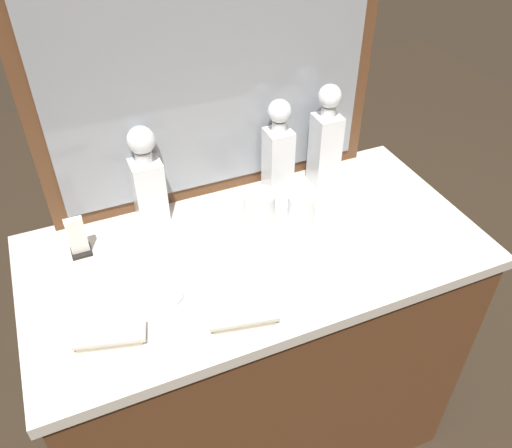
{
  "coord_description": "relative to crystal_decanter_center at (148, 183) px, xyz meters",
  "views": [
    {
      "loc": [
        -0.4,
        -0.94,
        1.83
      ],
      "look_at": [
        0.0,
        0.0,
        0.99
      ],
      "focal_mm": 36.89,
      "sensor_mm": 36.0,
      "label": 1
    }
  ],
  "objects": [
    {
      "name": "napkin_holder",
      "position": [
        -0.21,
        -0.08,
        -0.07
      ],
      "size": [
        0.05,
        0.05,
        0.11
      ],
      "color": "black",
      "rests_on": "dresser"
    },
    {
      "name": "dresser_mirror",
      "position": [
        0.21,
        0.05,
        0.25
      ],
      "size": [
        0.95,
        0.03,
        0.72
      ],
      "color": "brown",
      "rests_on": "dresser"
    },
    {
      "name": "crystal_decanter_left",
      "position": [
        0.52,
        -0.03,
        0.01
      ],
      "size": [
        0.07,
        0.07,
        0.31
      ],
      "color": "white",
      "rests_on": "dresser"
    },
    {
      "name": "crystal_tumbler_rear",
      "position": [
        0.26,
        -0.15,
        -0.07
      ],
      "size": [
        0.09,
        0.09,
        0.1
      ],
      "color": "white",
      "rests_on": "dresser"
    },
    {
      "name": "ground_plane",
      "position": [
        0.21,
        -0.24,
        -1.02
      ],
      "size": [
        6.0,
        6.0,
        0.0
      ],
      "primitive_type": "plane",
      "color": "#2D2319"
    },
    {
      "name": "crystal_decanter_center",
      "position": [
        0.0,
        0.0,
        0.0
      ],
      "size": [
        0.08,
        0.08,
        0.28
      ],
      "color": "white",
      "rests_on": "dresser"
    },
    {
      "name": "porcelain_dish",
      "position": [
        -0.04,
        -0.32,
        -0.11
      ],
      "size": [
        0.07,
        0.07,
        0.01
      ],
      "color": "silver",
      "rests_on": "dresser"
    },
    {
      "name": "silver_brush_right",
      "position": [
        0.09,
        -0.45,
        -0.1
      ],
      "size": [
        0.16,
        0.09,
        0.02
      ],
      "color": "#B7A88C",
      "rests_on": "dresser"
    },
    {
      "name": "dresser",
      "position": [
        0.21,
        -0.24,
        -0.57
      ],
      "size": [
        1.19,
        0.6,
        0.91
      ],
      "color": "brown",
      "rests_on": "ground_plane"
    },
    {
      "name": "crystal_tumbler_left",
      "position": [
        0.37,
        -0.18,
        -0.07
      ],
      "size": [
        0.08,
        0.08,
        0.09
      ],
      "color": "white",
      "rests_on": "dresser"
    },
    {
      "name": "silver_brush_center",
      "position": [
        -0.19,
        -0.39,
        -0.1
      ],
      "size": [
        0.16,
        0.09,
        0.02
      ],
      "color": "#B7A88C",
      "rests_on": "dresser"
    },
    {
      "name": "crystal_decanter_rear",
      "position": [
        0.37,
        -0.02,
        0.01
      ],
      "size": [
        0.07,
        0.07,
        0.29
      ],
      "color": "white",
      "rests_on": "dresser"
    }
  ]
}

